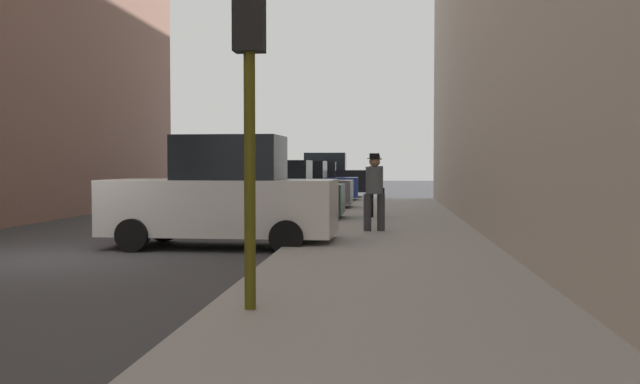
{
  "coord_description": "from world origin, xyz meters",
  "views": [
    {
      "loc": [
        5.94,
        -12.08,
        1.68
      ],
      "look_at": [
        4.1,
        7.35,
        0.91
      ],
      "focal_mm": 40.0,
      "sensor_mm": 36.0,
      "label": 1
    }
  ],
  "objects_px": {
    "traffic_light": "(249,61)",
    "pedestrian_with_beanie": "(374,188)",
    "parked_white_van": "(223,196)",
    "parked_blue_sedan": "(310,183)",
    "parked_black_suv": "(323,177)",
    "parked_dark_green_sedan": "(271,193)",
    "parked_gray_coupe": "(294,187)",
    "pedestrian_with_fedora": "(376,183)",
    "fire_hydrant": "(314,222)"
  },
  "relations": [
    {
      "from": "parked_white_van",
      "to": "parked_blue_sedan",
      "type": "bearing_deg",
      "value": 90.0
    },
    {
      "from": "parked_white_van",
      "to": "traffic_light",
      "type": "distance_m",
      "value": 7.14
    },
    {
      "from": "parked_blue_sedan",
      "to": "parked_black_suv",
      "type": "xyz_separation_m",
      "value": [
        -0.0,
        5.89,
        0.18
      ]
    },
    {
      "from": "parked_black_suv",
      "to": "fire_hydrant",
      "type": "distance_m",
      "value": 21.85
    },
    {
      "from": "parked_dark_green_sedan",
      "to": "parked_gray_coupe",
      "type": "relative_size",
      "value": 1.0
    },
    {
      "from": "parked_gray_coupe",
      "to": "parked_blue_sedan",
      "type": "xyz_separation_m",
      "value": [
        -0.0,
        5.24,
        0.0
      ]
    },
    {
      "from": "parked_dark_green_sedan",
      "to": "parked_blue_sedan",
      "type": "distance_m",
      "value": 10.36
    },
    {
      "from": "parked_gray_coupe",
      "to": "traffic_light",
      "type": "distance_m",
      "value": 17.99
    },
    {
      "from": "parked_black_suv",
      "to": "pedestrian_with_beanie",
      "type": "height_order",
      "value": "parked_black_suv"
    },
    {
      "from": "parked_dark_green_sedan",
      "to": "parked_black_suv",
      "type": "xyz_separation_m",
      "value": [
        -0.0,
        16.24,
        0.18
      ]
    },
    {
      "from": "parked_blue_sedan",
      "to": "pedestrian_with_fedora",
      "type": "xyz_separation_m",
      "value": [
        2.97,
        -9.96,
        0.29
      ]
    },
    {
      "from": "traffic_light",
      "to": "pedestrian_with_beanie",
      "type": "distance_m",
      "value": 9.17
    },
    {
      "from": "parked_black_suv",
      "to": "fire_hydrant",
      "type": "height_order",
      "value": "parked_black_suv"
    },
    {
      "from": "parked_black_suv",
      "to": "fire_hydrant",
      "type": "relative_size",
      "value": 6.57
    },
    {
      "from": "parked_gray_coupe",
      "to": "pedestrian_with_beanie",
      "type": "relative_size",
      "value": 2.38
    },
    {
      "from": "parked_blue_sedan",
      "to": "parked_gray_coupe",
      "type": "bearing_deg",
      "value": -90.0
    },
    {
      "from": "parked_dark_green_sedan",
      "to": "traffic_light",
      "type": "distance_m",
      "value": 12.95
    },
    {
      "from": "parked_white_van",
      "to": "parked_gray_coupe",
      "type": "relative_size",
      "value": 1.1
    },
    {
      "from": "pedestrian_with_beanie",
      "to": "parked_black_suv",
      "type": "bearing_deg",
      "value": 98.55
    },
    {
      "from": "parked_blue_sedan",
      "to": "pedestrian_with_fedora",
      "type": "relative_size",
      "value": 2.4
    },
    {
      "from": "parked_white_van",
      "to": "parked_black_suv",
      "type": "xyz_separation_m",
      "value": [
        0.0,
        22.24,
        0.0
      ]
    },
    {
      "from": "pedestrian_with_fedora",
      "to": "parked_white_van",
      "type": "bearing_deg",
      "value": -114.96
    },
    {
      "from": "parked_black_suv",
      "to": "parked_blue_sedan",
      "type": "bearing_deg",
      "value": -90.0
    },
    {
      "from": "parked_white_van",
      "to": "pedestrian_with_fedora",
      "type": "xyz_separation_m",
      "value": [
        2.97,
        6.39,
        0.1
      ]
    },
    {
      "from": "parked_dark_green_sedan",
      "to": "parked_black_suv",
      "type": "height_order",
      "value": "parked_black_suv"
    },
    {
      "from": "parked_white_van",
      "to": "parked_dark_green_sedan",
      "type": "height_order",
      "value": "parked_white_van"
    },
    {
      "from": "parked_black_suv",
      "to": "fire_hydrant",
      "type": "bearing_deg",
      "value": -85.26
    },
    {
      "from": "parked_gray_coupe",
      "to": "parked_black_suv",
      "type": "bearing_deg",
      "value": 90.0
    },
    {
      "from": "fire_hydrant",
      "to": "pedestrian_with_beanie",
      "type": "height_order",
      "value": "pedestrian_with_beanie"
    },
    {
      "from": "parked_gray_coupe",
      "to": "parked_black_suv",
      "type": "relative_size",
      "value": 0.91
    },
    {
      "from": "parked_blue_sedan",
      "to": "traffic_light",
      "type": "relative_size",
      "value": 1.18
    },
    {
      "from": "parked_blue_sedan",
      "to": "parked_black_suv",
      "type": "relative_size",
      "value": 0.92
    },
    {
      "from": "parked_white_van",
      "to": "fire_hydrant",
      "type": "height_order",
      "value": "parked_white_van"
    },
    {
      "from": "parked_gray_coupe",
      "to": "traffic_light",
      "type": "xyz_separation_m",
      "value": [
        1.85,
        -17.79,
        1.91
      ]
    },
    {
      "from": "parked_white_van",
      "to": "parked_blue_sedan",
      "type": "height_order",
      "value": "parked_white_van"
    },
    {
      "from": "parked_blue_sedan",
      "to": "pedestrian_with_fedora",
      "type": "bearing_deg",
      "value": -73.38
    },
    {
      "from": "pedestrian_with_fedora",
      "to": "fire_hydrant",
      "type": "bearing_deg",
      "value": -101.19
    },
    {
      "from": "parked_gray_coupe",
      "to": "pedestrian_with_beanie",
      "type": "distance_m",
      "value": 9.34
    },
    {
      "from": "parked_blue_sedan",
      "to": "fire_hydrant",
      "type": "bearing_deg",
      "value": -83.52
    },
    {
      "from": "parked_white_van",
      "to": "traffic_light",
      "type": "bearing_deg",
      "value": -74.49
    },
    {
      "from": "parked_dark_green_sedan",
      "to": "pedestrian_with_fedora",
      "type": "xyz_separation_m",
      "value": [
        2.97,
        0.39,
        0.29
      ]
    },
    {
      "from": "parked_white_van",
      "to": "parked_dark_green_sedan",
      "type": "bearing_deg",
      "value": 90.0
    },
    {
      "from": "parked_gray_coupe",
      "to": "pedestrian_with_fedora",
      "type": "relative_size",
      "value": 2.38
    },
    {
      "from": "parked_gray_coupe",
      "to": "parked_white_van",
      "type": "bearing_deg",
      "value": -90.0
    },
    {
      "from": "parked_black_suv",
      "to": "pedestrian_with_beanie",
      "type": "relative_size",
      "value": 2.6
    },
    {
      "from": "parked_gray_coupe",
      "to": "parked_blue_sedan",
      "type": "relative_size",
      "value": 0.99
    },
    {
      "from": "pedestrian_with_fedora",
      "to": "pedestrian_with_beanie",
      "type": "distance_m",
      "value": 4.12
    },
    {
      "from": "parked_black_suv",
      "to": "pedestrian_with_beanie",
      "type": "distance_m",
      "value": 20.19
    },
    {
      "from": "fire_hydrant",
      "to": "traffic_light",
      "type": "xyz_separation_m",
      "value": [
        0.05,
        -7.15,
        2.26
      ]
    },
    {
      "from": "parked_black_suv",
      "to": "pedestrian_with_fedora",
      "type": "bearing_deg",
      "value": -79.37
    }
  ]
}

